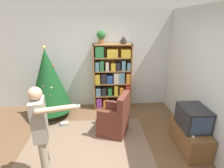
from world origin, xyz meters
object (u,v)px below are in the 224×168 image
Objects in this scene: television at (193,118)px; table_lamp at (124,40)px; bookshelf at (112,78)px; armchair at (115,119)px; potted_plant at (101,36)px; christmas_tree at (48,80)px; standing_person at (41,130)px.

table_lamp is (-1.06, 1.82, 1.21)m from television.
bookshelf reaches higher than armchair.
television is 1.75× the size of potted_plant.
bookshelf is at bearing 14.80° from christmas_tree.
standing_person is at bearing -115.48° from bookshelf.
christmas_tree is at bearing -95.03° from armchair.
bookshelf is 1.92× the size of armchair.
armchair is (-0.03, -1.23, -0.55)m from bookshelf.
table_lamp is (1.86, 0.42, 0.91)m from christmas_tree.
television is at bearing -59.88° from table_lamp.
christmas_tree is at bearing 154.36° from television.
potted_plant reaches higher than table_lamp.
potted_plant is (-0.28, 0.01, 1.09)m from bookshelf.
standing_person is (-1.13, -2.38, 0.03)m from bookshelf.
television is at bearing -25.64° from christmas_tree.
christmas_tree is (-1.57, -0.42, 0.10)m from bookshelf.
potted_plant reaches higher than armchair.
christmas_tree is 2.01m from standing_person.
standing_person reaches higher than armchair.
armchair is at bearing -104.26° from table_lamp.
standing_person is at bearing -77.44° from christmas_tree.
bookshelf is 1.17× the size of standing_person.
armchair is 4.60× the size of table_lamp.
armchair is at bearing 123.20° from standing_person.
standing_person is at bearing -167.12° from television.
armchair is 2.07m from potted_plant.
table_lamp is (0.32, 1.24, 1.55)m from armchair.
christmas_tree is (-2.91, 1.40, 0.31)m from television.
armchair is (-1.37, 0.58, -0.33)m from television.
bookshelf reaches higher than television.
table_lamp reaches higher than television.
television is 3.25m from christmas_tree.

